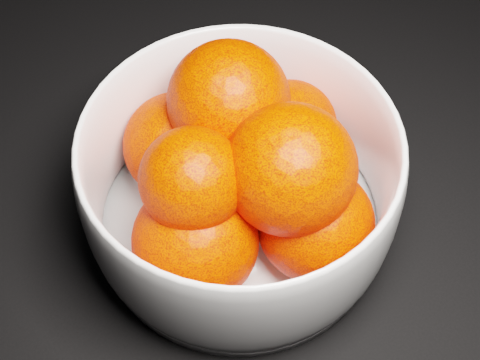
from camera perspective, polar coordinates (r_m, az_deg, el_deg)
ground at (r=0.62m, az=8.79°, el=1.51°), size 3.00×3.00×0.00m
bowl at (r=0.53m, az=0.00°, el=-0.38°), size 0.25×0.25×0.12m
orange_pile at (r=0.51m, az=0.15°, el=0.84°), size 0.21×0.21×0.15m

